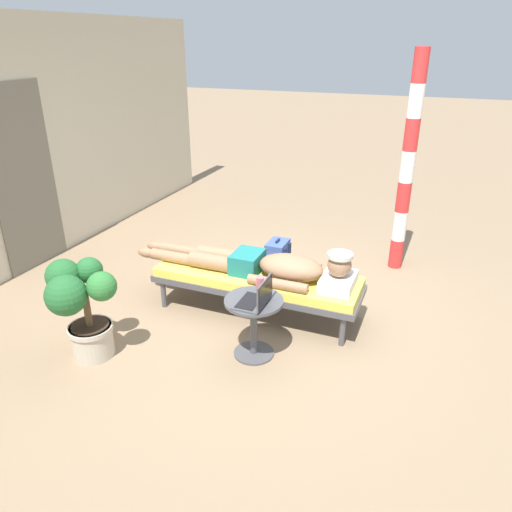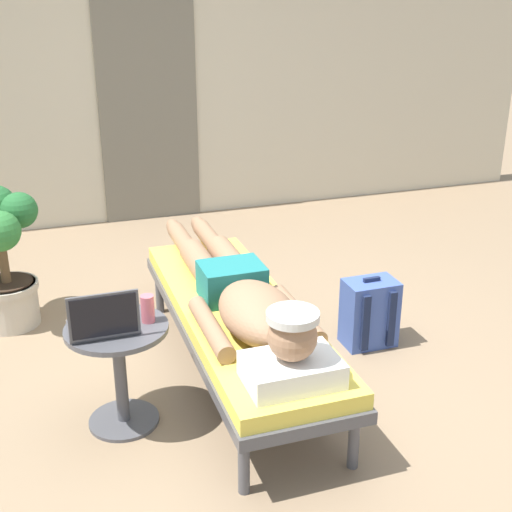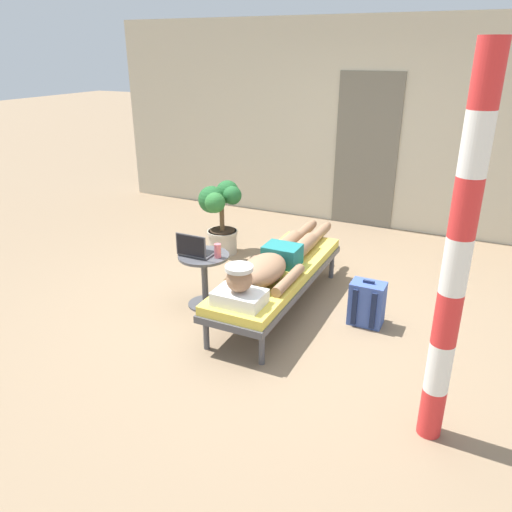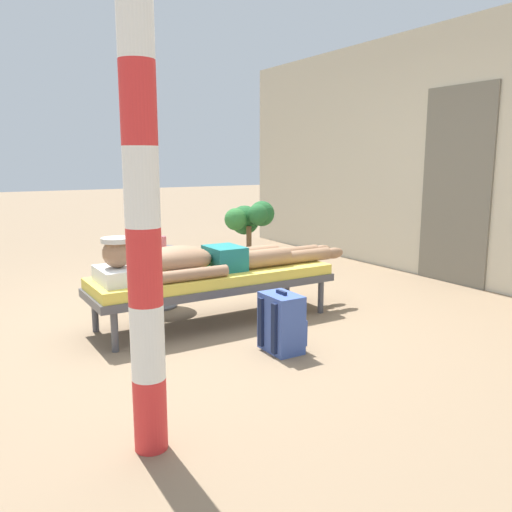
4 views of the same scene
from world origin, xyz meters
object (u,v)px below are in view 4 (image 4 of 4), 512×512
porch_post (141,187)px  laptop (148,242)px  drink_glass (163,244)px  backpack (282,323)px  side_table (157,268)px  potted_plant (249,233)px  lounge_chair (214,280)px  person_reclining (202,260)px

porch_post → laptop: bearing=159.9°
drink_glass → backpack: bearing=13.5°
side_table → laptop: size_ratio=1.69×
backpack → potted_plant: 2.26m
laptop → backpack: (1.54, 0.38, -0.39)m
lounge_chair → drink_glass: drink_glass is taller
side_table → potted_plant: (-0.54, 1.27, 0.15)m
laptop → potted_plant: (-0.48, 1.32, -0.08)m
potted_plant → person_reclining: bearing=-43.7°
laptop → potted_plant: 1.41m
side_table → laptop: 0.24m
side_table → backpack: 1.53m
person_reclining → laptop: (-0.71, -0.18, 0.06)m
person_reclining → porch_post: 1.96m
person_reclining → drink_glass: 0.53m
side_table → laptop: laptop is taller
side_table → backpack: size_ratio=1.23×
lounge_chair → side_table: side_table is taller
potted_plant → porch_post: porch_post is taller
person_reclining → laptop: bearing=-165.7°
side_table → porch_post: bearing=-21.8°
potted_plant → laptop: bearing=-70.1°
lounge_chair → backpack: (0.83, 0.09, -0.15)m
backpack → porch_post: bearing=-59.2°
lounge_chair → laptop: size_ratio=6.38×
lounge_chair → side_table: (-0.65, -0.23, 0.01)m
lounge_chair → drink_glass: 0.61m
drink_glass → potted_plant: potted_plant is taller
backpack → drink_glass: bearing=-166.5°
drink_glass → backpack: size_ratio=0.31×
drink_glass → person_reclining: bearing=14.2°
side_table → laptop: (-0.06, -0.05, 0.23)m
side_table → porch_post: porch_post is taller
person_reclining → backpack: 0.91m
lounge_chair → side_table: size_ratio=3.78×
person_reclining → lounge_chair: bearing=90.0°
side_table → potted_plant: size_ratio=0.61×
lounge_chair → person_reclining: 0.20m
potted_plant → porch_post: bearing=-38.1°
side_table → lounge_chair: bearing=19.5°
porch_post → backpack: bearing=120.8°
drink_glass → side_table: bearing=-178.6°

